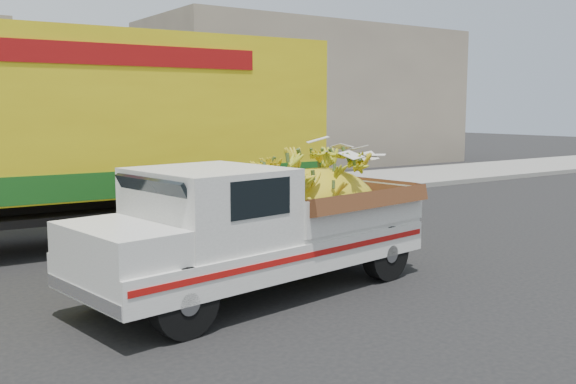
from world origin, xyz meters
TOP-DOWN VIEW (x-y plane):
  - ground at (0.00, 0.00)m, footprint 100.00×100.00m
  - curb at (0.00, 7.58)m, footprint 60.00×0.25m
  - sidewalk at (0.00, 9.68)m, footprint 60.00×4.00m
  - building_right at (14.00, 16.58)m, footprint 14.00×6.00m
  - pickup_truck at (1.81, 0.67)m, footprint 5.18×2.53m
  - semi_trailer at (-0.87, 5.12)m, footprint 12.04×3.13m

SIDE VIEW (x-z plane):
  - ground at x=0.00m, z-range 0.00..0.00m
  - sidewalk at x=0.00m, z-range 0.00..0.14m
  - curb at x=0.00m, z-range 0.00..0.15m
  - pickup_truck at x=1.81m, z-range 0.07..1.81m
  - semi_trailer at x=-0.87m, z-range 0.22..4.02m
  - building_right at x=14.00m, z-range 0.00..6.00m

